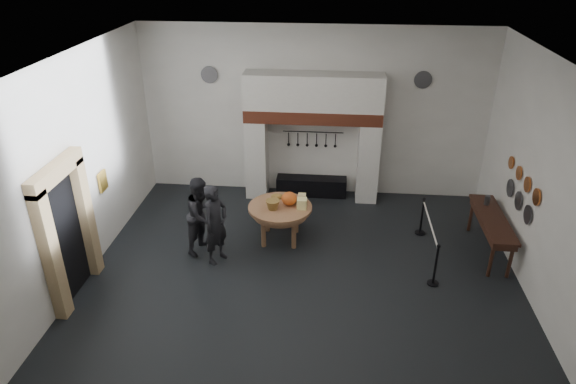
# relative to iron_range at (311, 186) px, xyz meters

# --- Properties ---
(floor) EXTENTS (9.00, 8.00, 0.02)m
(floor) POSITION_rel_iron_range_xyz_m (0.00, -3.72, -0.25)
(floor) COLOR black
(floor) RESTS_ON ground
(ceiling) EXTENTS (9.00, 8.00, 0.02)m
(ceiling) POSITION_rel_iron_range_xyz_m (0.00, -3.72, 4.25)
(ceiling) COLOR silver
(ceiling) RESTS_ON wall_back
(wall_back) EXTENTS (9.00, 0.02, 4.50)m
(wall_back) POSITION_rel_iron_range_xyz_m (0.00, 0.28, 2.00)
(wall_back) COLOR white
(wall_back) RESTS_ON floor
(wall_front) EXTENTS (9.00, 0.02, 4.50)m
(wall_front) POSITION_rel_iron_range_xyz_m (0.00, -7.72, 2.00)
(wall_front) COLOR white
(wall_front) RESTS_ON floor
(wall_left) EXTENTS (0.02, 8.00, 4.50)m
(wall_left) POSITION_rel_iron_range_xyz_m (-4.50, -3.72, 2.00)
(wall_left) COLOR white
(wall_left) RESTS_ON floor
(wall_right) EXTENTS (0.02, 8.00, 4.50)m
(wall_right) POSITION_rel_iron_range_xyz_m (4.50, -3.72, 2.00)
(wall_right) COLOR white
(wall_right) RESTS_ON floor
(chimney_pier_left) EXTENTS (0.55, 0.70, 2.15)m
(chimney_pier_left) POSITION_rel_iron_range_xyz_m (-1.48, -0.07, 0.82)
(chimney_pier_left) COLOR silver
(chimney_pier_left) RESTS_ON floor
(chimney_pier_right) EXTENTS (0.55, 0.70, 2.15)m
(chimney_pier_right) POSITION_rel_iron_range_xyz_m (1.48, -0.07, 0.82)
(chimney_pier_right) COLOR silver
(chimney_pier_right) RESTS_ON floor
(hearth_brick_band) EXTENTS (3.50, 0.72, 0.32)m
(hearth_brick_band) POSITION_rel_iron_range_xyz_m (0.00, -0.07, 2.06)
(hearth_brick_band) COLOR #9E442B
(hearth_brick_band) RESTS_ON chimney_pier_left
(chimney_hood) EXTENTS (3.50, 0.70, 0.90)m
(chimney_hood) POSITION_rel_iron_range_xyz_m (0.00, -0.07, 2.67)
(chimney_hood) COLOR silver
(chimney_hood) RESTS_ON hearth_brick_band
(iron_range) EXTENTS (1.90, 0.45, 0.50)m
(iron_range) POSITION_rel_iron_range_xyz_m (0.00, 0.00, 0.00)
(iron_range) COLOR black
(iron_range) RESTS_ON floor
(utensil_rail) EXTENTS (1.60, 0.02, 0.02)m
(utensil_rail) POSITION_rel_iron_range_xyz_m (0.00, 0.20, 1.50)
(utensil_rail) COLOR black
(utensil_rail) RESTS_ON wall_back
(door_recess) EXTENTS (0.04, 1.10, 2.50)m
(door_recess) POSITION_rel_iron_range_xyz_m (-4.47, -4.72, 1.00)
(door_recess) COLOR black
(door_recess) RESTS_ON floor
(door_jamb_near) EXTENTS (0.22, 0.30, 2.60)m
(door_jamb_near) POSITION_rel_iron_range_xyz_m (-4.38, -5.42, 1.05)
(door_jamb_near) COLOR tan
(door_jamb_near) RESTS_ON floor
(door_jamb_far) EXTENTS (0.22, 0.30, 2.60)m
(door_jamb_far) POSITION_rel_iron_range_xyz_m (-4.38, -4.02, 1.05)
(door_jamb_far) COLOR tan
(door_jamb_far) RESTS_ON floor
(door_lintel) EXTENTS (0.22, 1.70, 0.30)m
(door_lintel) POSITION_rel_iron_range_xyz_m (-4.38, -4.72, 2.40)
(door_lintel) COLOR tan
(door_lintel) RESTS_ON door_jamb_near
(wall_plaque) EXTENTS (0.05, 0.34, 0.44)m
(wall_plaque) POSITION_rel_iron_range_xyz_m (-4.45, -2.92, 1.35)
(wall_plaque) COLOR gold
(wall_plaque) RESTS_ON wall_left
(work_table) EXTENTS (1.67, 1.67, 0.07)m
(work_table) POSITION_rel_iron_range_xyz_m (-0.60, -2.38, 0.59)
(work_table) COLOR #A97250
(work_table) RESTS_ON floor
(pumpkin) EXTENTS (0.36, 0.36, 0.31)m
(pumpkin) POSITION_rel_iron_range_xyz_m (-0.40, -2.28, 0.78)
(pumpkin) COLOR #E34F20
(pumpkin) RESTS_ON work_table
(cheese_block_big) EXTENTS (0.22, 0.22, 0.24)m
(cheese_block_big) POSITION_rel_iron_range_xyz_m (-0.10, -2.43, 0.74)
(cheese_block_big) COLOR #FFF498
(cheese_block_big) RESTS_ON work_table
(cheese_block_small) EXTENTS (0.18, 0.18, 0.20)m
(cheese_block_small) POSITION_rel_iron_range_xyz_m (-0.12, -2.13, 0.72)
(cheese_block_small) COLOR #EFDF8F
(cheese_block_small) RESTS_ON work_table
(wicker_basket) EXTENTS (0.36, 0.36, 0.22)m
(wicker_basket) POSITION_rel_iron_range_xyz_m (-0.75, -2.53, 0.73)
(wicker_basket) COLOR #A2793B
(wicker_basket) RESTS_ON work_table
(bread_loaf) EXTENTS (0.31, 0.18, 0.13)m
(bread_loaf) POSITION_rel_iron_range_xyz_m (-0.70, -2.03, 0.69)
(bread_loaf) COLOR olive
(bread_loaf) RESTS_ON work_table
(visitor_near) EXTENTS (0.70, 0.79, 1.81)m
(visitor_near) POSITION_rel_iron_range_xyz_m (-1.88, -3.36, 0.66)
(visitor_near) COLOR black
(visitor_near) RESTS_ON floor
(visitor_far) EXTENTS (0.97, 1.06, 1.78)m
(visitor_far) POSITION_rel_iron_range_xyz_m (-2.28, -2.96, 0.64)
(visitor_far) COLOR black
(visitor_far) RESTS_ON floor
(side_table) EXTENTS (0.55, 2.20, 0.06)m
(side_table) POSITION_rel_iron_range_xyz_m (4.10, -2.49, 0.62)
(side_table) COLOR #3C2015
(side_table) RESTS_ON floor
(pewter_jug) EXTENTS (0.12, 0.12, 0.22)m
(pewter_jug) POSITION_rel_iron_range_xyz_m (4.10, -1.89, 0.76)
(pewter_jug) COLOR #4C4C51
(pewter_jug) RESTS_ON side_table
(copper_pan_a) EXTENTS (0.03, 0.34, 0.34)m
(copper_pan_a) POSITION_rel_iron_range_xyz_m (4.46, -3.52, 1.70)
(copper_pan_a) COLOR #C6662D
(copper_pan_a) RESTS_ON wall_right
(copper_pan_b) EXTENTS (0.03, 0.32, 0.32)m
(copper_pan_b) POSITION_rel_iron_range_xyz_m (4.46, -2.97, 1.70)
(copper_pan_b) COLOR #C6662D
(copper_pan_b) RESTS_ON wall_right
(copper_pan_c) EXTENTS (0.03, 0.30, 0.30)m
(copper_pan_c) POSITION_rel_iron_range_xyz_m (4.46, -2.42, 1.70)
(copper_pan_c) COLOR #C6662D
(copper_pan_c) RESTS_ON wall_right
(copper_pan_d) EXTENTS (0.03, 0.28, 0.28)m
(copper_pan_d) POSITION_rel_iron_range_xyz_m (4.46, -1.87, 1.70)
(copper_pan_d) COLOR #C6662D
(copper_pan_d) RESTS_ON wall_right
(pewter_plate_left) EXTENTS (0.03, 0.40, 0.40)m
(pewter_plate_left) POSITION_rel_iron_range_xyz_m (4.46, -3.32, 1.20)
(pewter_plate_left) COLOR #4C4C51
(pewter_plate_left) RESTS_ON wall_right
(pewter_plate_mid) EXTENTS (0.03, 0.40, 0.40)m
(pewter_plate_mid) POSITION_rel_iron_range_xyz_m (4.46, -2.72, 1.20)
(pewter_plate_mid) COLOR #4C4C51
(pewter_plate_mid) RESTS_ON wall_right
(pewter_plate_right) EXTENTS (0.03, 0.40, 0.40)m
(pewter_plate_right) POSITION_rel_iron_range_xyz_m (4.46, -2.12, 1.20)
(pewter_plate_right) COLOR #4C4C51
(pewter_plate_right) RESTS_ON wall_right
(pewter_plate_back_left) EXTENTS (0.44, 0.03, 0.44)m
(pewter_plate_back_left) POSITION_rel_iron_range_xyz_m (-2.70, 0.24, 2.95)
(pewter_plate_back_left) COLOR #4C4C51
(pewter_plate_back_left) RESTS_ON wall_back
(pewter_plate_back_right) EXTENTS (0.44, 0.03, 0.44)m
(pewter_plate_back_right) POSITION_rel_iron_range_xyz_m (2.70, 0.24, 2.95)
(pewter_plate_back_right) COLOR #4C4C51
(pewter_plate_back_right) RESTS_ON wall_back
(barrier_post_near) EXTENTS (0.05, 0.05, 0.90)m
(barrier_post_near) POSITION_rel_iron_range_xyz_m (2.71, -3.81, 0.20)
(barrier_post_near) COLOR black
(barrier_post_near) RESTS_ON floor
(barrier_post_far) EXTENTS (0.05, 0.05, 0.90)m
(barrier_post_far) POSITION_rel_iron_range_xyz_m (2.71, -1.81, 0.20)
(barrier_post_far) COLOR black
(barrier_post_far) RESTS_ON floor
(barrier_rope) EXTENTS (0.04, 2.00, 0.04)m
(barrier_rope) POSITION_rel_iron_range_xyz_m (2.71, -2.81, 0.60)
(barrier_rope) COLOR silver
(barrier_rope) RESTS_ON barrier_post_near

